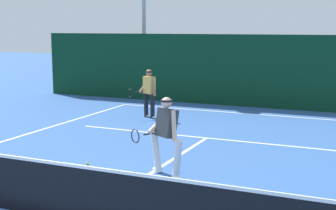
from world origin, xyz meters
name	(u,v)px	position (x,y,z in m)	size (l,w,h in m)	color
court_line_baseline_far	(245,113)	(0.00, 10.66, 0.00)	(9.94, 0.10, 0.01)	white
court_line_service	(207,138)	(0.00, 6.44, 0.00)	(8.10, 0.10, 0.01)	white
court_line_centre	(158,169)	(0.00, 3.20, 0.00)	(0.10, 6.40, 0.01)	white
tennis_net	(73,192)	(0.00, 0.00, 0.50)	(10.90, 0.09, 1.08)	#1E4723
player_near	(166,133)	(0.36, 2.83, 0.93)	(1.13, 0.86, 1.68)	silver
player_far	(149,91)	(-2.85, 8.56, 0.92)	(1.01, 0.83, 1.67)	black
tennis_ball	(87,163)	(-1.61, 2.84, 0.03)	(0.07, 0.07, 0.07)	#D1E033
back_fence_windscreen	(256,71)	(0.00, 12.21, 1.41)	(19.25, 0.12, 2.82)	#0B341E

